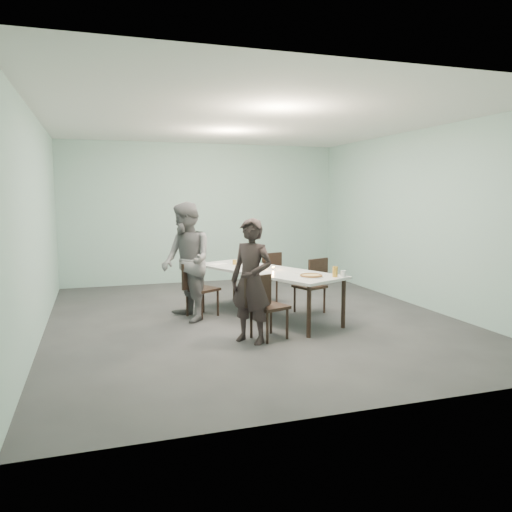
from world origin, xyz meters
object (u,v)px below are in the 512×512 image
object	(u,v)px
chair_far_left	(198,285)
diner_far	(186,262)
side_plate	(301,273)
beer_glass	(335,272)
diner_near	(251,281)
water_tumbler	(343,274)
table	(266,273)
chair_far_right	(267,274)
tealight	(273,269)
chair_near_left	(264,302)
pizza	(311,276)
chair_near_right	(313,282)
amber_tumbler	(235,262)

from	to	relation	value
chair_far_left	diner_far	size ratio (longest dim) A/B	0.48
side_plate	beer_glass	xyz separation A→B (m)	(0.33, -0.45, 0.07)
diner_near	water_tumbler	size ratio (longest dim) A/B	17.89
table	chair_far_right	bearing A→B (deg)	70.24
table	beer_glass	world-z (taller)	beer_glass
tealight	chair_near_left	bearing A→B (deg)	-115.23
pizza	chair_far_left	bearing A→B (deg)	139.52
chair_near_right	pizza	size ratio (longest dim) A/B	2.56
chair_near_left	amber_tumbler	world-z (taller)	chair_near_left
chair_far_right	diner_far	xyz separation A→B (m)	(-1.61, -0.90, 0.40)
chair_near_right	chair_far_right	size ratio (longest dim) A/B	1.00
chair_far_left	diner_far	world-z (taller)	diner_far
chair_near_left	pizza	distance (m)	0.89
diner_near	chair_near_right	bearing A→B (deg)	90.47
chair_far_left	tealight	bearing A→B (deg)	-49.60
chair_far_right	beer_glass	world-z (taller)	beer_glass
diner_far	chair_near_left	bearing A→B (deg)	17.92
table	water_tumbler	size ratio (longest dim) A/B	30.44
chair_near_left	beer_glass	size ratio (longest dim) A/B	5.80
side_plate	amber_tumbler	bearing A→B (deg)	119.82
chair_far_left	amber_tumbler	xyz separation A→B (m)	(0.69, 0.38, 0.29)
chair_far_left	beer_glass	xyz separation A→B (m)	(1.71, -1.27, 0.32)
diner_far	diner_near	bearing A→B (deg)	10.49
chair_far_right	beer_glass	distance (m)	2.08
water_tumbler	diner_far	bearing A→B (deg)	150.09
chair_near_left	beer_glass	world-z (taller)	beer_glass
beer_glass	amber_tumbler	bearing A→B (deg)	121.65
chair_far_left	diner_near	distance (m)	1.60
chair_far_left	diner_near	bearing A→B (deg)	-105.95
chair_far_left	chair_far_right	bearing A→B (deg)	-1.57
table	amber_tumbler	xyz separation A→B (m)	(-0.32, 0.69, 0.10)
chair_far_right	tealight	xyz separation A→B (m)	(-0.30, -1.15, 0.27)
chair_far_right	amber_tumbler	world-z (taller)	chair_far_right
chair_near_left	tealight	bearing A→B (deg)	44.91
chair_near_right	pizza	world-z (taller)	chair_near_right
table	beer_glass	xyz separation A→B (m)	(0.70, -0.96, 0.13)
diner_far	side_plate	world-z (taller)	diner_far
table	diner_far	distance (m)	1.25
diner_far	pizza	bearing A→B (deg)	44.06
chair_near_right	beer_glass	distance (m)	1.10
table	diner_near	bearing A→B (deg)	-117.20
chair_far_right	amber_tumbler	size ratio (longest dim) A/B	10.88
chair_far_right	pizza	bearing A→B (deg)	72.38
water_tumbler	chair_near_right	bearing A→B (deg)	88.43
chair_near_right	side_plate	world-z (taller)	chair_near_right
amber_tumbler	chair_near_right	bearing A→B (deg)	-27.65
chair_far_left	diner_near	size ratio (longest dim) A/B	0.54
chair_near_right	pizza	distance (m)	1.09
pizza	beer_glass	bearing A→B (deg)	-15.75
tealight	amber_tumbler	distance (m)	0.87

